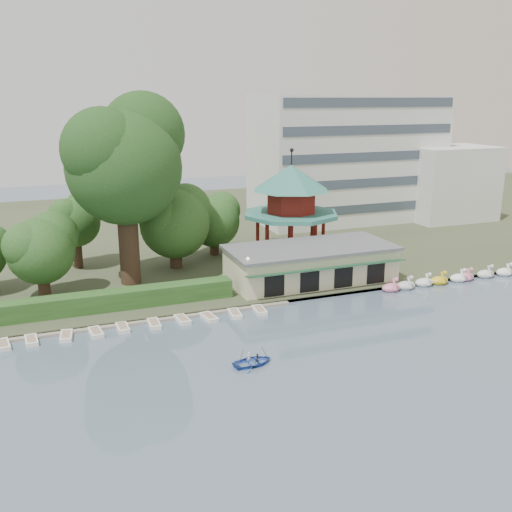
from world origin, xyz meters
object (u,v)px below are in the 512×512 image
rowboat_with_passengers (253,359)px  big_tree (125,157)px  pavilion (291,201)px  dock (117,324)px  boathouse (310,263)px

rowboat_with_passengers → big_tree: bearing=104.1°
big_tree → rowboat_with_passengers: size_ratio=4.11×
pavilion → big_tree: size_ratio=0.66×
pavilion → rowboat_with_passengers: bearing=-119.4°
dock → pavilion: bearing=31.7°
boathouse → big_tree: size_ratio=0.91×
pavilion → rowboat_with_passengers: pavilion is taller
pavilion → boathouse: bearing=-101.3°
rowboat_with_passengers → pavilion: bearing=60.6°
dock → big_tree: (3.16, 11.00, 14.03)m
boathouse → big_tree: (-18.84, 6.22, 11.78)m
dock → rowboat_with_passengers: (8.95, -11.97, 0.36)m
dock → rowboat_with_passengers: size_ratio=6.81×
dock → pavilion: (24.00, 14.80, 7.36)m
pavilion → rowboat_with_passengers: (-15.05, -26.77, -7.01)m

